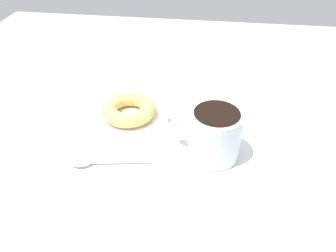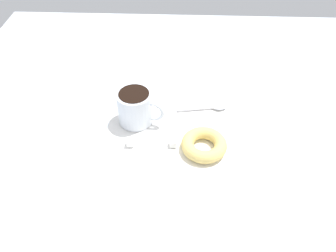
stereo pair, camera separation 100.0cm
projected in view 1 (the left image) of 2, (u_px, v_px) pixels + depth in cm
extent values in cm
cube|color=#B2BCC6|center=(167.00, 144.00, 57.49)|extent=(120.00, 120.00, 2.00)
cube|color=white|center=(168.00, 136.00, 57.61)|extent=(29.33, 29.33, 0.30)
cylinder|color=silver|center=(215.00, 135.00, 51.17)|extent=(8.23, 8.23, 8.12)
cylinder|color=black|center=(217.00, 114.00, 48.81)|extent=(7.03, 7.03, 0.60)
torus|color=silver|center=(187.00, 127.00, 52.60)|extent=(5.49, 2.32, 5.45)
torus|color=#E5C66B|center=(129.00, 109.00, 61.42)|extent=(10.09, 10.09, 2.80)
ellipsoid|color=silver|center=(81.00, 162.00, 51.52)|extent=(3.94, 2.95, 0.90)
cylinder|color=silver|center=(119.00, 162.00, 51.73)|extent=(9.93, 2.16, 0.56)
cube|color=white|center=(216.00, 120.00, 59.56)|extent=(1.66, 1.66, 1.66)
cube|color=white|center=(164.00, 117.00, 60.47)|extent=(1.58, 1.58, 1.58)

